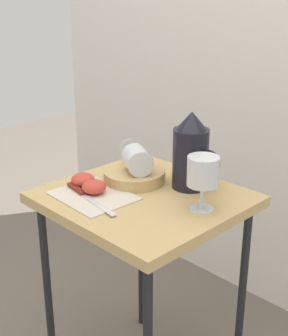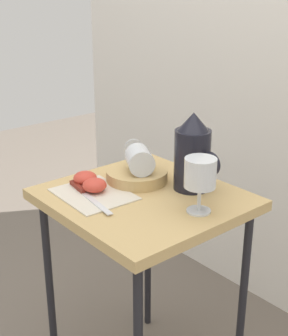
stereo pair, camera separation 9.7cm
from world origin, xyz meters
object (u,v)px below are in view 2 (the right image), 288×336
wine_glass_tipped_near (139,159)px  knife (84,192)px  apple_half_left (85,178)px  apple_half_right (95,185)px  wine_glass_upright (200,176)px  pitcher (192,159)px  table (144,217)px  basket_tray (137,175)px

wine_glass_tipped_near → knife: (-0.03, -0.18, -0.06)m
apple_half_left → apple_half_right: 0.06m
wine_glass_upright → apple_half_right: wine_glass_upright is taller
pitcher → table: bearing=-112.5°
knife → basket_tray: bearing=84.9°
pitcher → apple_half_right: bearing=-123.9°
wine_glass_tipped_near → apple_half_left: bearing=-123.0°
pitcher → apple_half_left: size_ratio=3.28×
wine_glass_tipped_near → apple_half_right: size_ratio=2.42×
pitcher → apple_half_right: (-0.16, -0.23, -0.07)m
knife → apple_half_right: bearing=79.6°
apple_half_right → wine_glass_tipped_near: bearing=80.4°
table → apple_half_left: bearing=-151.6°
wine_glass_upright → wine_glass_tipped_near: wine_glass_upright is taller
basket_tray → pitcher: size_ratio=0.81×
table → basket_tray: size_ratio=3.68×
apple_half_left → knife: (0.06, -0.04, -0.01)m
basket_tray → apple_half_left: bearing=-118.0°
table → basket_tray: basket_tray is taller
apple_half_left → knife: 0.07m
wine_glass_tipped_near → table: bearing=-31.3°
apple_half_left → wine_glass_upright: bearing=20.6°
table → pitcher: pitcher is taller
pitcher → wine_glass_tipped_near: (-0.13, -0.09, -0.02)m
basket_tray → knife: 0.18m
apple_half_right → knife: apple_half_right is taller
table → apple_half_right: bearing=-135.6°
pitcher → wine_glass_tipped_near: pitcher is taller
apple_half_right → apple_half_left: bearing=170.9°
pitcher → basket_tray: bearing=-149.8°
wine_glass_tipped_near → apple_half_right: (-0.02, -0.14, -0.05)m
wine_glass_upright → apple_half_right: bearing=-153.6°
wine_glass_upright → basket_tray: bearing=177.8°
table → pitcher: size_ratio=2.99×
wine_glass_upright → knife: (-0.28, -0.17, -0.09)m
apple_half_right → wine_glass_upright: bearing=26.4°
basket_tray → pitcher: bearing=30.2°
table → wine_glass_upright: size_ratio=4.57×
apple_half_left → knife: bearing=-36.8°
basket_tray → knife: (-0.02, -0.18, -0.01)m
wine_glass_upright → table: bearing=-167.6°
apple_half_left → knife: size_ratio=0.29×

